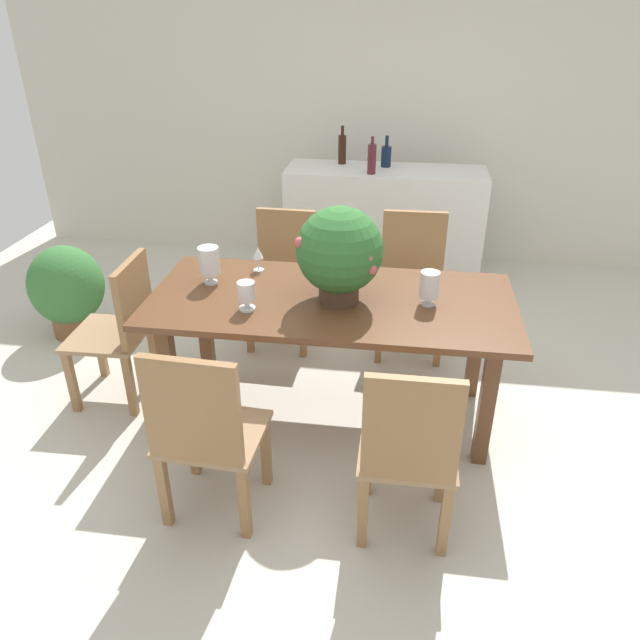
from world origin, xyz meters
The scene contains 18 objects.
ground_plane centered at (0.00, 0.00, 0.00)m, with size 7.04×7.04×0.00m, color beige.
back_wall centered at (0.00, 2.60, 1.30)m, with size 6.40×0.10×2.60m, color beige.
dining_table centered at (0.00, -0.02, 0.67)m, with size 2.00×0.92×0.77m.
chair_far_right centered at (0.45, 0.90, 0.52)m, with size 0.48×0.47×0.95m.
chair_head_end centered at (-1.25, -0.01, 0.51)m, with size 0.45×0.47×0.91m.
chair_far_left centered at (-0.45, 0.89, 0.51)m, with size 0.47×0.47×0.92m.
chair_near_left centered at (-0.45, -0.93, 0.52)m, with size 0.49×0.45×0.95m.
chair_near_right centered at (0.45, -0.92, 0.52)m, with size 0.43×0.41×0.94m.
flower_centerpiece centered at (0.04, -0.04, 1.05)m, with size 0.46×0.46×0.52m.
crystal_vase_left centered at (-0.71, 0.08, 0.90)m, with size 0.12×0.12×0.22m.
crystal_vase_center_near centered at (0.52, -0.02, 0.88)m, with size 0.10×0.10×0.19m.
crystal_vase_right centered at (-0.42, -0.21, 0.86)m, with size 0.09×0.09×0.16m.
wine_glass centered at (-0.48, 0.30, 0.87)m, with size 0.06×0.06×0.15m.
kitchen_counter centered at (0.20, 1.92, 0.49)m, with size 1.61×0.51×0.99m, color silver.
wine_bottle_dark centered at (0.19, 2.00, 1.08)m, with size 0.08×0.08×0.25m.
wine_bottle_tall centered at (0.09, 1.77, 1.11)m, with size 0.07×0.07×0.29m.
wine_bottle_amber centered at (-0.17, 2.05, 1.11)m, with size 0.07×0.07×0.31m.
potted_plant_floor centered at (-2.00, 0.68, 0.37)m, with size 0.52×0.52×0.68m.
Camera 1 is at (0.36, -2.96, 2.23)m, focal length 33.97 mm.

